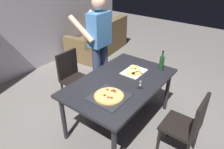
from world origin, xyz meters
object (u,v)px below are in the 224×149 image
object	(u,v)px
dining_table	(121,85)
chair_near_camera	(188,124)
couch	(100,41)
wine_bottle	(162,63)
chair_far_side	(72,74)
kitchen_scissors	(140,86)
person_serving_pizza	(99,42)
pepperoni_pizza_on_tray	(109,96)

from	to	relation	value
dining_table	chair_near_camera	world-z (taller)	chair_near_camera
couch	wine_bottle	bearing A→B (deg)	-119.30
dining_table	chair_far_side	bearing A→B (deg)	90.00
chair_far_side	couch	size ratio (longest dim) A/B	0.50
chair_near_camera	kitchen_scissors	bearing A→B (deg)	86.85
couch	kitchen_scissors	size ratio (longest dim) A/B	9.17
kitchen_scissors	person_serving_pizza	bearing A→B (deg)	68.25
chair_near_camera	couch	size ratio (longest dim) A/B	0.50
chair_far_side	kitchen_scissors	size ratio (longest dim) A/B	4.62
chair_near_camera	couch	world-z (taller)	chair_near_camera
chair_near_camera	person_serving_pizza	world-z (taller)	person_serving_pizza
couch	kitchen_scissors	distance (m)	2.98
dining_table	couch	size ratio (longest dim) A/B	0.90
wine_bottle	kitchen_scissors	world-z (taller)	wine_bottle
chair_near_camera	chair_far_side	xyz separation A→B (m)	(0.00, 1.97, 0.00)
chair_near_camera	pepperoni_pizza_on_tray	xyz separation A→B (m)	(-0.40, 0.88, 0.25)
chair_near_camera	person_serving_pizza	size ratio (longest dim) A/B	0.51
couch	wine_bottle	distance (m)	2.69
chair_far_side	chair_near_camera	bearing A→B (deg)	-90.00
chair_far_side	person_serving_pizza	world-z (taller)	person_serving_pizza
couch	pepperoni_pizza_on_tray	world-z (taller)	couch
chair_near_camera	pepperoni_pizza_on_tray	bearing A→B (deg)	114.39
dining_table	chair_near_camera	bearing A→B (deg)	-90.00
wine_bottle	chair_near_camera	bearing A→B (deg)	-132.33
chair_far_side	pepperoni_pizza_on_tray	distance (m)	1.19
chair_far_side	kitchen_scissors	xyz separation A→B (m)	(0.04, -1.27, 0.24)
wine_bottle	person_serving_pizza	bearing A→B (deg)	98.50
dining_table	chair_near_camera	xyz separation A→B (m)	(-0.00, -0.99, -0.17)
chair_near_camera	chair_far_side	world-z (taller)	same
chair_far_side	person_serving_pizza	distance (m)	0.70
chair_near_camera	couch	xyz separation A→B (m)	(1.91, 2.97, -0.21)
dining_table	person_serving_pizza	xyz separation A→B (m)	(0.46, 0.77, 0.32)
dining_table	chair_far_side	world-z (taller)	chair_far_side
chair_near_camera	pepperoni_pizza_on_tray	world-z (taller)	chair_near_camera
person_serving_pizza	wine_bottle	bearing A→B (deg)	-81.50
couch	dining_table	bearing A→B (deg)	-133.82
chair_near_camera	kitchen_scissors	size ratio (longest dim) A/B	4.62
dining_table	pepperoni_pizza_on_tray	world-z (taller)	pepperoni_pizza_on_tray
person_serving_pizza	pepperoni_pizza_on_tray	distance (m)	1.25
chair_far_side	person_serving_pizza	size ratio (longest dim) A/B	0.51
person_serving_pizza	wine_bottle	size ratio (longest dim) A/B	5.54
person_serving_pizza	dining_table	bearing A→B (deg)	-120.87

